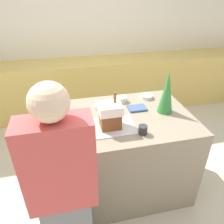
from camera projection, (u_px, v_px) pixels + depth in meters
The scene contains 15 objects.
ground_plane at pixel (116, 183), 2.48m from camera, with size 12.00×12.00×0.00m, color beige.
wall_back at pixel (87, 31), 3.59m from camera, with size 8.00×0.05×2.60m.
back_cabinet_block at pixel (92, 86), 3.75m from camera, with size 6.00×0.60×0.89m.
kitchen_island at pixel (117, 153), 2.26m from camera, with size 1.41×0.92×0.89m.
baking_tray at pixel (110, 127), 1.89m from camera, with size 0.43×0.31×0.01m.
gingerbread_house at pixel (110, 115), 1.83m from camera, with size 0.19×0.17×0.31m.
decorative_tree at pixel (167, 93), 2.03m from camera, with size 0.15×0.15×0.40m.
candy_bowl_center_rear at pixel (75, 117), 1.98m from camera, with size 0.14×0.14×0.05m.
candy_bowl_far_left at pixel (48, 124), 1.90m from camera, with size 0.09×0.09×0.04m.
candy_bowl_near_tray_left at pixel (100, 106), 2.17m from camera, with size 0.14×0.14×0.04m.
candy_bowl_beside_tree at pixel (122, 99), 2.29m from camera, with size 0.11×0.11×0.05m.
candy_bowl_near_tray_right at pixel (147, 96), 2.36m from camera, with size 0.13×0.13×0.04m.
cookbook at pixel (137, 108), 2.16m from camera, with size 0.18×0.13×0.02m.
mug at pixel (143, 130), 1.79m from camera, with size 0.07×0.07×0.08m.
person at pixel (64, 194), 1.38m from camera, with size 0.41×0.52×1.57m.
Camera 1 is at (-0.44, -1.68, 1.95)m, focal length 35.00 mm.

